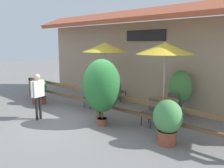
{
  "coord_description": "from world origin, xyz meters",
  "views": [
    {
      "loc": [
        6.53,
        -4.9,
        2.67
      ],
      "look_at": [
        0.25,
        1.45,
        1.21
      ],
      "focal_mm": 40.0,
      "sensor_mm": 36.0,
      "label": 1
    }
  ],
  "objects_px": {
    "patio_umbrella_near": "(105,47)",
    "pedestrian": "(38,90)",
    "potted_plant_tall_tropical": "(168,120)",
    "chair_middle_wallside": "(174,102)",
    "patio_umbrella_middle": "(165,49)",
    "chair_near_wallside": "(119,91)",
    "potted_plant_small_flowering": "(180,87)",
    "potted_plant_broad_leaf": "(39,90)",
    "dining_table_middle": "(163,104)",
    "dining_table_near": "(105,91)",
    "chair_middle_streetside": "(151,111)",
    "potted_plant_corner_fern": "(102,86)",
    "chair_near_streetside": "(92,96)"
  },
  "relations": [
    {
      "from": "patio_umbrella_near",
      "to": "pedestrian",
      "type": "distance_m",
      "value": 3.53
    },
    {
      "from": "potted_plant_tall_tropical",
      "to": "pedestrian",
      "type": "relative_size",
      "value": 0.75
    },
    {
      "from": "chair_middle_wallside",
      "to": "patio_umbrella_middle",
      "type": "bearing_deg",
      "value": 81.77
    },
    {
      "from": "potted_plant_tall_tropical",
      "to": "pedestrian",
      "type": "xyz_separation_m",
      "value": [
        -4.45,
        -1.27,
        0.37
      ]
    },
    {
      "from": "chair_near_wallside",
      "to": "chair_middle_wallside",
      "type": "bearing_deg",
      "value": 167.46
    },
    {
      "from": "patio_umbrella_near",
      "to": "potted_plant_small_flowering",
      "type": "height_order",
      "value": "patio_umbrella_near"
    },
    {
      "from": "patio_umbrella_middle",
      "to": "potted_plant_broad_leaf",
      "type": "distance_m",
      "value": 5.9
    },
    {
      "from": "potted_plant_broad_leaf",
      "to": "dining_table_middle",
      "type": "bearing_deg",
      "value": 19.1
    },
    {
      "from": "dining_table_near",
      "to": "patio_umbrella_middle",
      "type": "height_order",
      "value": "patio_umbrella_middle"
    },
    {
      "from": "patio_umbrella_near",
      "to": "potted_plant_tall_tropical",
      "type": "xyz_separation_m",
      "value": [
        4.39,
        -1.95,
        -1.82
      ]
    },
    {
      "from": "dining_table_middle",
      "to": "potted_plant_tall_tropical",
      "type": "relative_size",
      "value": 0.88
    },
    {
      "from": "chair_middle_wallside",
      "to": "chair_middle_streetside",
      "type": "bearing_deg",
      "value": 82.5
    },
    {
      "from": "patio_umbrella_near",
      "to": "patio_umbrella_middle",
      "type": "xyz_separation_m",
      "value": [
        3.1,
        -0.18,
        0.0
      ]
    },
    {
      "from": "dining_table_middle",
      "to": "chair_middle_wallside",
      "type": "relative_size",
      "value": 1.23
    },
    {
      "from": "dining_table_near",
      "to": "potted_plant_small_flowering",
      "type": "xyz_separation_m",
      "value": [
        3.09,
        0.99,
        0.42
      ]
    },
    {
      "from": "chair_near_wallside",
      "to": "dining_table_middle",
      "type": "distance_m",
      "value": 3.2
    },
    {
      "from": "potted_plant_broad_leaf",
      "to": "patio_umbrella_middle",
      "type": "bearing_deg",
      "value": 19.1
    },
    {
      "from": "chair_near_wallside",
      "to": "chair_middle_wallside",
      "type": "height_order",
      "value": "same"
    },
    {
      "from": "patio_umbrella_middle",
      "to": "pedestrian",
      "type": "xyz_separation_m",
      "value": [
        -3.17,
        -3.03,
        -1.45
      ]
    },
    {
      "from": "potted_plant_corner_fern",
      "to": "potted_plant_small_flowering",
      "type": "distance_m",
      "value": 3.25
    },
    {
      "from": "chair_near_wallside",
      "to": "pedestrian",
      "type": "bearing_deg",
      "value": 79.77
    },
    {
      "from": "patio_umbrella_middle",
      "to": "potted_plant_corner_fern",
      "type": "relative_size",
      "value": 1.25
    },
    {
      "from": "patio_umbrella_near",
      "to": "chair_middle_wallside",
      "type": "distance_m",
      "value": 3.71
    },
    {
      "from": "dining_table_near",
      "to": "potted_plant_broad_leaf",
      "type": "bearing_deg",
      "value": -137.35
    },
    {
      "from": "chair_near_streetside",
      "to": "patio_umbrella_middle",
      "type": "relative_size",
      "value": 0.32
    },
    {
      "from": "potted_plant_small_flowering",
      "to": "dining_table_middle",
      "type": "bearing_deg",
      "value": -89.28
    },
    {
      "from": "chair_near_wallside",
      "to": "chair_middle_streetside",
      "type": "xyz_separation_m",
      "value": [
        3.09,
        -1.78,
        0.0
      ]
    },
    {
      "from": "patio_umbrella_middle",
      "to": "pedestrian",
      "type": "bearing_deg",
      "value": -136.23
    },
    {
      "from": "chair_middle_streetside",
      "to": "potted_plant_corner_fern",
      "type": "relative_size",
      "value": 0.4
    },
    {
      "from": "potted_plant_tall_tropical",
      "to": "patio_umbrella_middle",
      "type": "bearing_deg",
      "value": 126.06
    },
    {
      "from": "potted_plant_corner_fern",
      "to": "pedestrian",
      "type": "height_order",
      "value": "potted_plant_corner_fern"
    },
    {
      "from": "potted_plant_small_flowering",
      "to": "potted_plant_tall_tropical",
      "type": "bearing_deg",
      "value": -66.12
    },
    {
      "from": "chair_near_streetside",
      "to": "pedestrian",
      "type": "xyz_separation_m",
      "value": [
        -0.08,
        -2.4,
        0.55
      ]
    },
    {
      "from": "chair_middle_streetside",
      "to": "chair_near_wallside",
      "type": "bearing_deg",
      "value": 152.3
    },
    {
      "from": "chair_near_wallside",
      "to": "dining_table_middle",
      "type": "xyz_separation_m",
      "value": [
        3.04,
        -1.0,
        0.09
      ]
    },
    {
      "from": "chair_near_wallside",
      "to": "potted_plant_broad_leaf",
      "type": "xyz_separation_m",
      "value": [
        -2.25,
        -2.83,
        0.14
      ]
    },
    {
      "from": "patio_umbrella_near",
      "to": "chair_middle_wallside",
      "type": "bearing_deg",
      "value": 11.11
    },
    {
      "from": "chair_near_wallside",
      "to": "chair_middle_wallside",
      "type": "relative_size",
      "value": 1.0
    },
    {
      "from": "chair_near_streetside",
      "to": "chair_middle_streetside",
      "type": "xyz_separation_m",
      "value": [
        3.14,
        -0.15,
        0.0
      ]
    },
    {
      "from": "patio_umbrella_middle",
      "to": "chair_middle_wallside",
      "type": "height_order",
      "value": "patio_umbrella_middle"
    },
    {
      "from": "dining_table_middle",
      "to": "potted_plant_corner_fern",
      "type": "height_order",
      "value": "potted_plant_corner_fern"
    },
    {
      "from": "potted_plant_broad_leaf",
      "to": "potted_plant_tall_tropical",
      "type": "bearing_deg",
      "value": 0.57
    },
    {
      "from": "chair_middle_wallside",
      "to": "potted_plant_small_flowering",
      "type": "relative_size",
      "value": 0.52
    },
    {
      "from": "chair_near_streetside",
      "to": "potted_plant_small_flowering",
      "type": "distance_m",
      "value": 3.6
    },
    {
      "from": "dining_table_middle",
      "to": "pedestrian",
      "type": "distance_m",
      "value": 4.41
    },
    {
      "from": "potted_plant_small_flowering",
      "to": "dining_table_near",
      "type": "bearing_deg",
      "value": -162.24
    },
    {
      "from": "dining_table_near",
      "to": "chair_near_wallside",
      "type": "xyz_separation_m",
      "value": [
        0.06,
        0.82,
        -0.09
      ]
    },
    {
      "from": "potted_plant_small_flowering",
      "to": "pedestrian",
      "type": "height_order",
      "value": "potted_plant_small_flowering"
    },
    {
      "from": "chair_middle_streetside",
      "to": "potted_plant_small_flowering",
      "type": "distance_m",
      "value": 2.02
    },
    {
      "from": "dining_table_near",
      "to": "patio_umbrella_middle",
      "type": "xyz_separation_m",
      "value": [
        3.1,
        -0.18,
        1.9
      ]
    }
  ]
}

